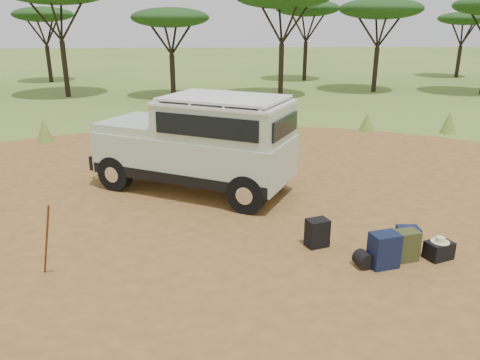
{
  "coord_description": "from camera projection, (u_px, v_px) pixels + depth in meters",
  "views": [
    {
      "loc": [
        -0.37,
        -8.42,
        4.09
      ],
      "look_at": [
        0.35,
        0.62,
        1.0
      ],
      "focal_mm": 35.0,
      "sensor_mm": 36.0,
      "label": 1
    }
  ],
  "objects": [
    {
      "name": "ground",
      "position": [
        225.0,
        238.0,
        9.29
      ],
      "size": [
        140.0,
        140.0,
        0.0
      ],
      "primitive_type": "plane",
      "color": "#536D27",
      "rests_on": "ground"
    },
    {
      "name": "dirt_clearing",
      "position": [
        225.0,
        238.0,
        9.29
      ],
      "size": [
        23.0,
        23.0,
        0.01
      ],
      "primitive_type": "cylinder",
      "color": "olive",
      "rests_on": "ground"
    },
    {
      "name": "grass_fringe",
      "position": [
        217.0,
        126.0,
        17.35
      ],
      "size": [
        36.6,
        1.6,
        0.9
      ],
      "color": "#536D27",
      "rests_on": "ground"
    },
    {
      "name": "acacia_treeline",
      "position": [
        220.0,
        6.0,
        26.47
      ],
      "size": [
        46.7,
        13.2,
        6.26
      ],
      "color": "black",
      "rests_on": "ground"
    },
    {
      "name": "safari_vehicle",
      "position": [
        200.0,
        146.0,
        11.54
      ],
      "size": [
        5.27,
        4.1,
        2.43
      ],
      "rotation": [
        0.0,
        0.0,
        -0.51
      ],
      "color": "#A8BDA1",
      "rests_on": "ground"
    },
    {
      "name": "walking_staff",
      "position": [
        47.0,
        240.0,
        7.63
      ],
      "size": [
        0.41,
        0.43,
        1.4
      ],
      "primitive_type": "cylinder",
      "rotation": [
        0.36,
        0.0,
        0.75
      ],
      "color": "brown",
      "rests_on": "ground"
    },
    {
      "name": "backpack_black",
      "position": [
        317.0,
        233.0,
        8.87
      ],
      "size": [
        0.47,
        0.4,
        0.55
      ],
      "primitive_type": "cube",
      "rotation": [
        0.0,
        0.0,
        0.31
      ],
      "color": "black",
      "rests_on": "ground"
    },
    {
      "name": "backpack_navy",
      "position": [
        384.0,
        250.0,
        8.12
      ],
      "size": [
        0.55,
        0.44,
        0.63
      ],
      "primitive_type": "cube",
      "rotation": [
        0.0,
        0.0,
        0.22
      ],
      "color": "#121D3A",
      "rests_on": "ground"
    },
    {
      "name": "backpack_olive",
      "position": [
        406.0,
        246.0,
        8.35
      ],
      "size": [
        0.46,
        0.37,
        0.57
      ],
      "primitive_type": "cube",
      "rotation": [
        0.0,
        0.0,
        0.2
      ],
      "color": "#3B3F1D",
      "rests_on": "ground"
    },
    {
      "name": "duffel_navy",
      "position": [
        407.0,
        238.0,
        8.78
      ],
      "size": [
        0.42,
        0.33,
        0.45
      ],
      "primitive_type": "cube",
      "rotation": [
        0.0,
        0.0,
        -0.07
      ],
      "color": "#121D3A",
      "rests_on": "ground"
    },
    {
      "name": "hard_case",
      "position": [
        439.0,
        250.0,
        8.44
      ],
      "size": [
        0.55,
        0.46,
        0.33
      ],
      "primitive_type": "cube",
      "rotation": [
        0.0,
        0.0,
        0.33
      ],
      "color": "black",
      "rests_on": "ground"
    },
    {
      "name": "stuff_sack",
      "position": [
        363.0,
        259.0,
        8.16
      ],
      "size": [
        0.35,
        0.35,
        0.29
      ],
      "primitive_type": "cylinder",
      "rotation": [
        1.57,
        0.0,
        0.24
      ],
      "color": "black",
      "rests_on": "ground"
    },
    {
      "name": "safari_hat",
      "position": [
        440.0,
        240.0,
        8.38
      ],
      "size": [
        0.33,
        0.33,
        0.1
      ],
      "color": "beige",
      "rests_on": "hard_case"
    }
  ]
}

